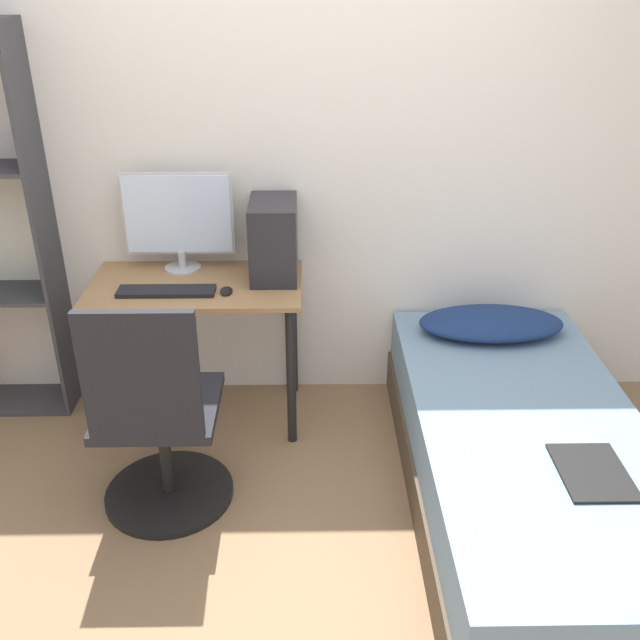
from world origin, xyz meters
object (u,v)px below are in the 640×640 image
object	(u,v)px
bed	(525,466)
pc_tower	(274,239)
office_chair	(158,432)
keyboard	(166,291)
monitor	(178,218)

from	to	relation	value
bed	pc_tower	distance (m)	1.48
office_chair	keyboard	bearing A→B (deg)	93.34
pc_tower	monitor	bearing A→B (deg)	168.67
bed	monitor	world-z (taller)	monitor
bed	monitor	size ratio (longest dim) A/B	3.80
office_chair	pc_tower	distance (m)	1.03
monitor	pc_tower	xyz separation A→B (m)	(0.45, -0.09, -0.08)
office_chair	keyboard	distance (m)	0.67
keyboard	office_chair	bearing A→B (deg)	-86.66
bed	keyboard	distance (m)	1.72
bed	keyboard	bearing A→B (deg)	158.25
pc_tower	bed	bearing A→B (deg)	-37.58
office_chair	bed	world-z (taller)	office_chair
monitor	office_chair	bearing A→B (deg)	-89.74
office_chair	keyboard	world-z (taller)	office_chair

